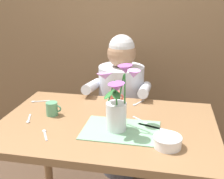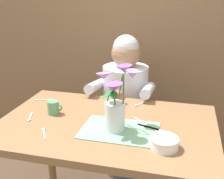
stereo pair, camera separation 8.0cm
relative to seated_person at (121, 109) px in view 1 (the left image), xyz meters
The scene contains 14 objects.
wood_panel_backdrop 0.81m from the seated_person, 86.95° to the left, with size 4.00×0.10×2.50m, color brown.
dining_table 0.62m from the seated_person, 87.85° to the right, with size 1.20×0.80×0.74m.
seated_person is the anchor object (origin of this frame).
striped_placemat 0.72m from the seated_person, 80.45° to the right, with size 0.40×0.28×0.01m, color #7AB289.
flower_vase 0.77m from the seated_person, 82.01° to the right, with size 0.25×0.27×0.33m.
ceramic_bowl 0.91m from the seated_person, 66.11° to the right, with size 0.14×0.14×0.06m.
dinner_knife 0.72m from the seated_person, 65.36° to the right, with size 0.19×0.02×0.01m, color silver.
coffee_cup 0.39m from the seated_person, 87.60° to the right, with size 0.09×0.07×0.08m.
tea_cup 0.69m from the seated_person, 118.21° to the right, with size 0.09×0.07×0.08m.
spoon_0 0.66m from the seated_person, 140.67° to the right, with size 0.12×0.06×0.01m.
spoon_1 0.81m from the seated_person, 121.69° to the right, with size 0.05×0.12×0.01m.
spoon_2 0.39m from the seated_person, 63.57° to the right, with size 0.07×0.11×0.01m.
spoon_3 0.63m from the seated_person, 68.97° to the right, with size 0.10×0.09×0.01m.
spoon_4 0.86m from the seated_person, 108.00° to the right, with size 0.07×0.11×0.01m.
Camera 1 is at (0.31, -1.40, 1.45)m, focal length 45.90 mm.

